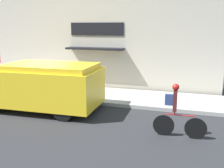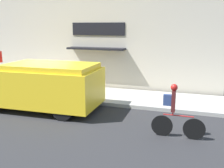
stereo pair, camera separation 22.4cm
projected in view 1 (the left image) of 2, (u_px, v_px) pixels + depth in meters
The scene contains 6 objects.
ground_plane at pixel (44, 100), 12.82m from camera, with size 70.00×70.00×0.00m, color #2B2B2D.
sidewalk at pixel (58, 92), 14.14m from camera, with size 28.00×2.87×0.16m.
storefront at pixel (70, 40), 15.12m from camera, with size 16.80×0.91×5.60m.
school_bus at pixel (44, 86), 11.17m from camera, with size 5.40×2.86×2.02m.
cyclist at pixel (176, 112), 8.46m from camera, with size 1.72×0.22×1.78m.
trash_bin at pixel (76, 81), 14.58m from camera, with size 0.49×0.49×0.82m.
Camera 1 is at (6.83, -10.81, 3.57)m, focal length 42.00 mm.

